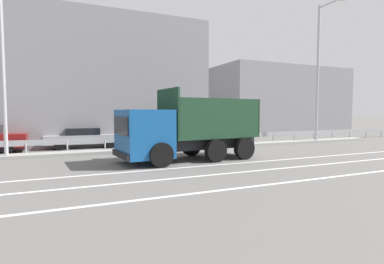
{
  "coord_description": "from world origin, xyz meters",
  "views": [
    {
      "loc": [
        -8.57,
        -14.19,
        2.29
      ],
      "look_at": [
        -1.97,
        0.89,
        1.2
      ],
      "focal_mm": 28.0,
      "sensor_mm": 36.0,
      "label": 1
    }
  ],
  "objects_px": {
    "street_lamp_0": "(2,61)",
    "parked_car_3": "(162,134)",
    "dump_truck": "(175,135)",
    "parked_car_2": "(85,137)",
    "median_road_sign": "(131,131)",
    "street_lamp_1": "(319,68)"
  },
  "relations": [
    {
      "from": "street_lamp_0",
      "to": "parked_car_3",
      "type": "relative_size",
      "value": 2.08
    },
    {
      "from": "dump_truck",
      "to": "parked_car_2",
      "type": "xyz_separation_m",
      "value": [
        -3.48,
        7.32,
        -0.58
      ]
    },
    {
      "from": "median_road_sign",
      "to": "street_lamp_0",
      "type": "distance_m",
      "value": 7.08
    },
    {
      "from": "street_lamp_1",
      "to": "parked_car_3",
      "type": "bearing_deg",
      "value": 163.59
    },
    {
      "from": "dump_truck",
      "to": "median_road_sign",
      "type": "height_order",
      "value": "dump_truck"
    },
    {
      "from": "parked_car_2",
      "to": "street_lamp_0",
      "type": "bearing_deg",
      "value": -46.76
    },
    {
      "from": "parked_car_2",
      "to": "parked_car_3",
      "type": "height_order",
      "value": "parked_car_3"
    },
    {
      "from": "median_road_sign",
      "to": "parked_car_2",
      "type": "distance_m",
      "value": 4.11
    },
    {
      "from": "street_lamp_0",
      "to": "street_lamp_1",
      "type": "distance_m",
      "value": 20.17
    },
    {
      "from": "median_road_sign",
      "to": "street_lamp_0",
      "type": "relative_size",
      "value": 0.27
    },
    {
      "from": "dump_truck",
      "to": "street_lamp_0",
      "type": "distance_m",
      "value": 8.96
    },
    {
      "from": "street_lamp_1",
      "to": "parked_car_3",
      "type": "height_order",
      "value": "street_lamp_1"
    },
    {
      "from": "street_lamp_1",
      "to": "street_lamp_0",
      "type": "bearing_deg",
      "value": 179.74
    },
    {
      "from": "median_road_sign",
      "to": "parked_car_3",
      "type": "bearing_deg",
      "value": 47.23
    },
    {
      "from": "dump_truck",
      "to": "median_road_sign",
      "type": "xyz_separation_m",
      "value": [
        -1.18,
        3.96,
        -0.02
      ]
    },
    {
      "from": "dump_truck",
      "to": "street_lamp_1",
      "type": "relative_size",
      "value": 0.69
    },
    {
      "from": "street_lamp_0",
      "to": "street_lamp_1",
      "type": "bearing_deg",
      "value": -0.26
    },
    {
      "from": "median_road_sign",
      "to": "parked_car_3",
      "type": "xyz_separation_m",
      "value": [
        2.79,
        3.02,
        -0.47
      ]
    },
    {
      "from": "dump_truck",
      "to": "parked_car_2",
      "type": "distance_m",
      "value": 8.12
    },
    {
      "from": "parked_car_2",
      "to": "parked_car_3",
      "type": "xyz_separation_m",
      "value": [
        5.09,
        -0.34,
        0.09
      ]
    },
    {
      "from": "parked_car_3",
      "to": "street_lamp_1",
      "type": "bearing_deg",
      "value": 69.56
    },
    {
      "from": "street_lamp_0",
      "to": "parked_car_3",
      "type": "distance_m",
      "value": 10.3
    }
  ]
}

